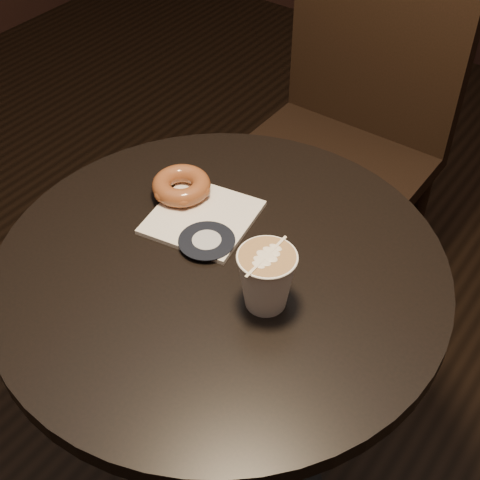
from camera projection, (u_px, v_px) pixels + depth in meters
The scene contains 5 objects.
cafe_table at pixel (223, 344), 1.16m from camera, with size 0.70×0.70×0.75m.
chair at pixel (351, 108), 1.58m from camera, with size 0.44×0.44×1.11m.
pastry_bag at pixel (202, 217), 1.09m from camera, with size 0.16×0.16×0.01m, color white.
doughnut at pixel (181, 185), 1.12m from camera, with size 0.10×0.10×0.03m, color brown.
latte_cup at pixel (266, 280), 0.93m from camera, with size 0.08×0.08×0.09m, color white, non-canonical shape.
Camera 1 is at (0.44, -0.56, 1.48)m, focal length 50.00 mm.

